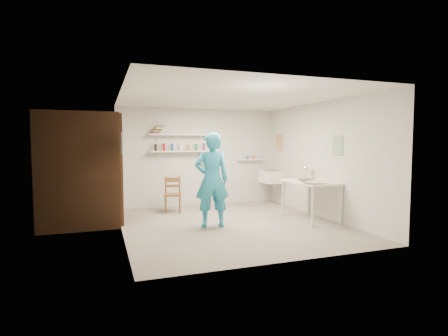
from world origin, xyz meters
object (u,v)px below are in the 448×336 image
object	(u,v)px
man	(212,180)
work_table	(310,201)
desk_lamp	(306,168)
belfast_sink	(272,177)
wall_clock	(207,164)
wooden_chair	(173,195)

from	to	relation	value
man	work_table	distance (m)	2.11
desk_lamp	belfast_sink	bearing A→B (deg)	93.39
wall_clock	desk_lamp	xyz separation A→B (m)	(2.27, 0.14, -0.16)
desk_lamp	wall_clock	bearing A→B (deg)	-176.35
man	wall_clock	size ratio (longest dim) A/B	5.56
belfast_sink	man	bearing A→B (deg)	-140.44
man	work_table	world-z (taller)	man
wooden_chair	work_table	distance (m)	2.98
wooden_chair	desk_lamp	bearing A→B (deg)	-12.50
work_table	desk_lamp	size ratio (longest dim) A/B	8.00
belfast_sink	man	xyz separation A→B (m)	(-2.16, -1.78, 0.17)
belfast_sink	work_table	world-z (taller)	belfast_sink
wooden_chair	work_table	bearing A→B (deg)	-22.34
man	desk_lamp	world-z (taller)	man
wall_clock	work_table	world-z (taller)	wall_clock
desk_lamp	work_table	bearing A→B (deg)	-112.42
man	wall_clock	xyz separation A→B (m)	(-0.02, 0.22, 0.29)
wall_clock	belfast_sink	bearing A→B (deg)	42.00
work_table	desk_lamp	xyz separation A→B (m)	(0.19, 0.47, 0.61)
wooden_chair	desk_lamp	xyz separation A→B (m)	(2.67, -1.19, 0.61)
belfast_sink	wall_clock	xyz separation A→B (m)	(-2.18, -1.56, 0.46)
wall_clock	man	bearing A→B (deg)	-77.27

